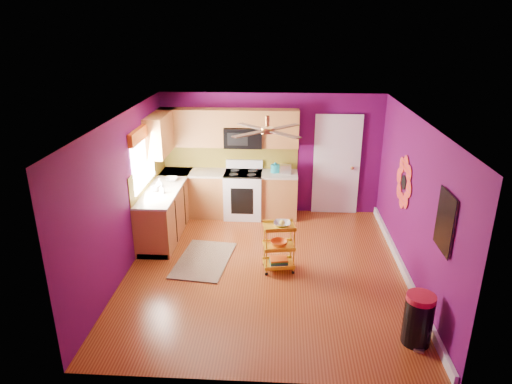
{
  "coord_description": "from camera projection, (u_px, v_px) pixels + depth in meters",
  "views": [
    {
      "loc": [
        0.23,
        -6.57,
        3.85
      ],
      "look_at": [
        -0.19,
        0.4,
        1.2
      ],
      "focal_mm": 32.0,
      "sensor_mm": 36.0,
      "label": 1
    }
  ],
  "objects": [
    {
      "name": "right_wall_art",
      "position": [
        420.0,
        198.0,
        6.55
      ],
      "size": [
        0.04,
        2.74,
        1.04
      ],
      "color": "black",
      "rests_on": "ground"
    },
    {
      "name": "soap_bottle_a",
      "position": [
        162.0,
        189.0,
        8.12
      ],
      "size": [
        0.08,
        0.08,
        0.17
      ],
      "primitive_type": "imported",
      "color": "#EA3F72",
      "rests_on": "lower_cabinets"
    },
    {
      "name": "shag_rug",
      "position": [
        204.0,
        260.0,
        7.76
      ],
      "size": [
        0.99,
        1.45,
        0.02
      ],
      "primitive_type": "cube",
      "rotation": [
        0.0,
        0.0,
        -0.12
      ],
      "color": "#311D10",
      "rests_on": "ground"
    },
    {
      "name": "room_envelope",
      "position": [
        268.0,
        175.0,
        6.93
      ],
      "size": [
        4.54,
        5.04,
        2.52
      ],
      "color": "#53094B",
      "rests_on": "ground"
    },
    {
      "name": "teal_kettle",
      "position": [
        275.0,
        168.0,
        9.24
      ],
      "size": [
        0.18,
        0.18,
        0.21
      ],
      "color": "teal",
      "rests_on": "lower_cabinets"
    },
    {
      "name": "rolling_cart",
      "position": [
        279.0,
        245.0,
        7.33
      ],
      "size": [
        0.54,
        0.43,
        0.89
      ],
      "color": "gold",
      "rests_on": "ground"
    },
    {
      "name": "counter_cup",
      "position": [
        155.0,
        189.0,
        8.21
      ],
      "size": [
        0.14,
        0.14,
        0.11
      ],
      "primitive_type": "imported",
      "color": "white",
      "rests_on": "lower_cabinets"
    },
    {
      "name": "counter_dish",
      "position": [
        171.0,
        179.0,
        8.77
      ],
      "size": [
        0.25,
        0.25,
        0.06
      ],
      "primitive_type": "imported",
      "color": "white",
      "rests_on": "lower_cabinets"
    },
    {
      "name": "electric_range",
      "position": [
        243.0,
        194.0,
        9.39
      ],
      "size": [
        0.76,
        0.66,
        1.13
      ],
      "color": "white",
      "rests_on": "ground"
    },
    {
      "name": "soap_bottle_b",
      "position": [
        159.0,
        183.0,
        8.38
      ],
      "size": [
        0.14,
        0.14,
        0.18
      ],
      "primitive_type": "imported",
      "color": "white",
      "rests_on": "lower_cabinets"
    },
    {
      "name": "panel_door",
      "position": [
        336.0,
        166.0,
        9.37
      ],
      "size": [
        0.95,
        0.11,
        2.15
      ],
      "color": "white",
      "rests_on": "ground"
    },
    {
      "name": "toaster",
      "position": [
        286.0,
        169.0,
        9.16
      ],
      "size": [
        0.22,
        0.15,
        0.18
      ],
      "primitive_type": "cube",
      "color": "beige",
      "rests_on": "lower_cabinets"
    },
    {
      "name": "ground",
      "position": [
        266.0,
        269.0,
        7.51
      ],
      "size": [
        5.0,
        5.0,
        0.0
      ],
      "primitive_type": "plane",
      "color": "maroon",
      "rests_on": "ground"
    },
    {
      "name": "lower_cabinets",
      "position": [
        202.0,
        202.0,
        9.12
      ],
      "size": [
        2.81,
        2.31,
        0.94
      ],
      "color": "#945A28",
      "rests_on": "ground"
    },
    {
      "name": "ceiling_fan",
      "position": [
        267.0,
        130.0,
        6.88
      ],
      "size": [
        1.01,
        1.01,
        0.26
      ],
      "color": "#BF8C3F",
      "rests_on": "ground"
    },
    {
      "name": "trash_can",
      "position": [
        418.0,
        319.0,
        5.69
      ],
      "size": [
        0.45,
        0.45,
        0.69
      ],
      "color": "black",
      "rests_on": "ground"
    },
    {
      "name": "left_window",
      "position": [
        143.0,
        148.0,
        7.99
      ],
      "size": [
        0.08,
        1.35,
        1.08
      ],
      "color": "white",
      "rests_on": "ground"
    },
    {
      "name": "upper_cabinetry",
      "position": [
        208.0,
        131.0,
        8.96
      ],
      "size": [
        2.8,
        2.3,
        1.26
      ],
      "color": "#945A28",
      "rests_on": "ground"
    }
  ]
}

